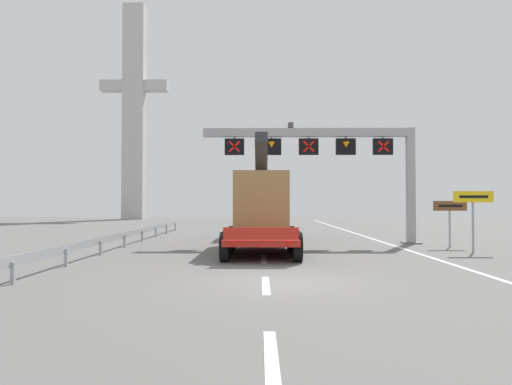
{
  "coord_description": "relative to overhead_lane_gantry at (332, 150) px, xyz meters",
  "views": [
    {
      "loc": [
        -0.61,
        -12.23,
        2.18
      ],
      "look_at": [
        -0.79,
        9.89,
        2.7
      ],
      "focal_mm": 31.12,
      "sensor_mm": 36.0,
      "label": 1
    }
  ],
  "objects": [
    {
      "name": "ground",
      "position": [
        -3.31,
        -11.59,
        -5.05
      ],
      "size": [
        112.0,
        112.0,
        0.0
      ],
      "primitive_type": "plane",
      "color": "slate"
    },
    {
      "name": "lane_markings",
      "position": [
        -3.76,
        7.28,
        -5.04
      ],
      "size": [
        0.2,
        52.33,
        0.01
      ],
      "color": "silver",
      "rests_on": "ground"
    },
    {
      "name": "bridge_pylon_distant",
      "position": [
        -20.76,
        35.29,
        9.75
      ],
      "size": [
        9.0,
        2.0,
        28.82
      ],
      "color": "#B7B7B2",
      "rests_on": "ground"
    },
    {
      "name": "exit_sign_yellow",
      "position": [
        5.45,
        -4.31,
        -2.97
      ],
      "size": [
        1.75,
        0.15,
        2.7
      ],
      "color": "#9EA0A5",
      "rests_on": "ground"
    },
    {
      "name": "tourist_info_sign_brown",
      "position": [
        5.4,
        -2.04,
        -3.3
      ],
      "size": [
        1.63,
        0.15,
        2.28
      ],
      "color": "#9EA0A5",
      "rests_on": "ground"
    },
    {
      "name": "guardrail_left",
      "position": [
        -10.6,
        -0.49,
        -4.49
      ],
      "size": [
        0.13,
        26.2,
        0.76
      ],
      "color": "#999EA3",
      "rests_on": "ground"
    },
    {
      "name": "heavy_haul_truck_red",
      "position": [
        -3.82,
        -0.03,
        -3.06
      ],
      "size": [
        3.07,
        14.08,
        5.3
      ],
      "color": "red",
      "rests_on": "ground"
    },
    {
      "name": "edge_line_right",
      "position": [
        2.89,
        0.41,
        -5.04
      ],
      "size": [
        0.2,
        63.0,
        0.01
      ],
      "primitive_type": "cube",
      "color": "silver",
      "rests_on": "ground"
    },
    {
      "name": "overhead_lane_gantry",
      "position": [
        0.0,
        0.0,
        0.0
      ],
      "size": [
        11.59,
        0.9,
        6.5
      ],
      "color": "#9EA0A5",
      "rests_on": "ground"
    }
  ]
}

